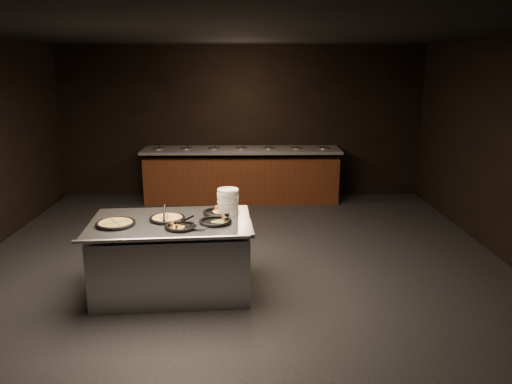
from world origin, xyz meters
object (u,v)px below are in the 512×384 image
at_px(serving_counter, 172,258).
at_px(plate_stack, 228,202).
at_px(pan_cheese_whole, 167,218).
at_px(pan_veggie_whole, 116,223).

relative_size(serving_counter, plate_stack, 6.36).
bearing_deg(pan_cheese_whole, plate_stack, 19.39).
relative_size(serving_counter, pan_cheese_whole, 4.64).
height_order(pan_veggie_whole, pan_cheese_whole, same).
distance_m(plate_stack, pan_veggie_whole, 1.27).
height_order(plate_stack, pan_veggie_whole, plate_stack).
bearing_deg(pan_veggie_whole, plate_stack, 19.02).
bearing_deg(serving_counter, pan_veggie_whole, -169.76).
xyz_separation_m(serving_counter, pan_veggie_whole, (-0.57, -0.15, 0.46)).
bearing_deg(plate_stack, serving_counter, -157.07).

